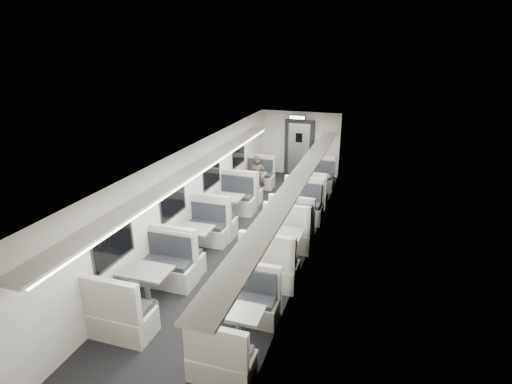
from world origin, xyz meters
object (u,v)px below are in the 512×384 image
Objects in this scene: booth_left_d at (147,288)px; booth_right_c at (280,247)px; booth_right_a at (314,186)px; booth_right_d at (238,327)px; booth_left_c at (194,242)px; vestibule_door at (299,148)px; exit_sign at (297,117)px; booth_right_b at (296,219)px; booth_left_a at (252,184)px; booth_left_b at (226,209)px; passenger at (257,178)px.

booth_left_d is 0.96× the size of booth_right_c.
booth_right_a is 7.19m from booth_right_d.
vestibule_door reaches higher than booth_left_c.
exit_sign is at bearing 83.28° from booth_left_d.
booth_left_c is 2.02m from booth_right_c.
booth_right_d is 9.53m from vestibule_door.
booth_left_c is 0.95× the size of booth_left_d.
booth_right_b is (2.00, 1.94, 0.03)m from booth_left_c.
booth_left_a is at bearing -115.47° from exit_sign.
booth_left_a is 0.90× the size of booth_right_b.
booth_right_b is 1.09× the size of vestibule_door.
booth_right_d is at bearing -90.00° from booth_right_a.
booth_left_b is at bearing 114.14° from booth_right_d.
booth_left_d is 8.75m from exit_sign.
passenger reaches higher than booth_right_c.
booth_left_d is at bearing -106.59° from booth_right_a.
booth_left_c is 1.02× the size of vestibule_door.
exit_sign is at bearing 81.25° from booth_left_c.
booth_left_c reaches higher than booth_right_d.
exit_sign reaches higher than passenger.
booth_right_c reaches higher than booth_right_d.
exit_sign is (-1.00, 8.96, 1.93)m from booth_right_d.
booth_left_b is 5.13m from vestibule_door.
exit_sign reaches higher than booth_left_d.
booth_left_b is 1.60× the size of passenger.
passenger is at bearing 86.17° from booth_left_c.
booth_left_b is at bearing 90.00° from booth_left_c.
booth_left_b reaches higher than booth_left_a.
booth_right_d is 9.22m from exit_sign.
passenger is at bearing 104.84° from booth_right_d.
booth_left_a is 0.92× the size of booth_left_d.
booth_right_d is (2.00, -4.46, -0.06)m from booth_left_b.
booth_right_a is 1.02× the size of vestibule_door.
booth_left_d is at bearing -96.36° from vestibule_door.
booth_left_d is 9.05m from vestibule_door.
booth_right_c is at bearing -40.55° from booth_left_b.
booth_left_c is at bearing -116.32° from passenger.
booth_right_d is (2.00, -0.48, -0.05)m from booth_left_d.
booth_left_d is 4.40m from booth_right_b.
vestibule_door reaches higher than booth_left_b.
booth_left_c is 0.92× the size of booth_right_c.
booth_right_c is at bearing -90.00° from booth_right_b.
booth_left_b reaches higher than booth_right_d.
passenger is (-1.73, -0.67, 0.33)m from booth_right_a.
booth_left_c is at bearing -135.89° from booth_right_b.
passenger reaches higher than booth_left_a.
booth_left_b is at bearing 139.45° from booth_right_c.
booth_right_a is 4.44m from booth_right_c.
vestibule_door reaches higher than booth_left_d.
booth_left_c is 0.93× the size of booth_right_b.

